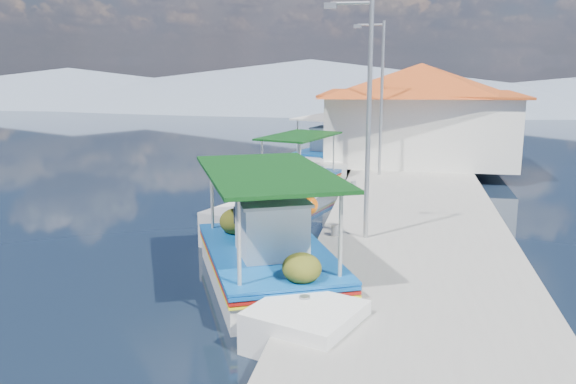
# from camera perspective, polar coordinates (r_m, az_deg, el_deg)

# --- Properties ---
(ground) EXTENTS (160.00, 160.00, 0.00)m
(ground) POSITION_cam_1_polar(r_m,az_deg,el_deg) (15.13, -11.05, -7.24)
(ground) COLOR black
(ground) RESTS_ON ground
(quay) EXTENTS (5.00, 44.00, 0.50)m
(quay) POSITION_cam_1_polar(r_m,az_deg,el_deg) (19.80, 11.74, -1.86)
(quay) COLOR gray
(quay) RESTS_ON ground
(bollards) EXTENTS (0.20, 17.20, 0.30)m
(bollards) POSITION_cam_1_polar(r_m,az_deg,el_deg) (19.04, 5.50, -0.98)
(bollards) COLOR #A5A8AD
(bollards) RESTS_ON quay
(main_caique) EXTENTS (4.93, 8.08, 2.93)m
(main_caique) POSITION_cam_1_polar(r_m,az_deg,el_deg) (13.81, -1.63, -6.44)
(main_caique) COLOR white
(main_caique) RESTS_ON ground
(caique_green_canopy) EXTENTS (3.23, 6.39, 2.50)m
(caique_green_canopy) POSITION_cam_1_polar(r_m,az_deg,el_deg) (23.32, 1.04, 0.82)
(caique_green_canopy) COLOR white
(caique_green_canopy) RESTS_ON ground
(caique_blue_hull) EXTENTS (2.72, 5.51, 1.02)m
(caique_blue_hull) POSITION_cam_1_polar(r_m,az_deg,el_deg) (25.96, -2.03, 1.77)
(caique_blue_hull) COLOR navy
(caique_blue_hull) RESTS_ON ground
(caique_far) EXTENTS (3.67, 7.19, 2.64)m
(caique_far) POSITION_cam_1_polar(r_m,az_deg,el_deg) (29.77, 3.88, 3.52)
(caique_far) COLOR white
(caique_far) RESTS_ON ground
(harbor_building) EXTENTS (10.49, 10.49, 4.40)m
(harbor_building) POSITION_cam_1_polar(r_m,az_deg,el_deg) (28.32, 12.30, 7.48)
(harbor_building) COLOR silver
(harbor_building) RESTS_ON quay
(lamp_post_near) EXTENTS (1.21, 0.14, 6.00)m
(lamp_post_near) POSITION_cam_1_polar(r_m,az_deg,el_deg) (15.29, 7.29, 7.89)
(lamp_post_near) COLOR #A5A8AD
(lamp_post_near) RESTS_ON quay
(lamp_post_far) EXTENTS (1.21, 0.14, 6.00)m
(lamp_post_far) POSITION_cam_1_polar(r_m,az_deg,el_deg) (24.26, 8.61, 9.42)
(lamp_post_far) COLOR #A5A8AD
(lamp_post_far) RESTS_ON quay
(mountain_ridge) EXTENTS (171.40, 96.00, 5.50)m
(mountain_ridge) POSITION_cam_1_polar(r_m,az_deg,el_deg) (69.29, 11.72, 9.54)
(mountain_ridge) COLOR slate
(mountain_ridge) RESTS_ON ground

